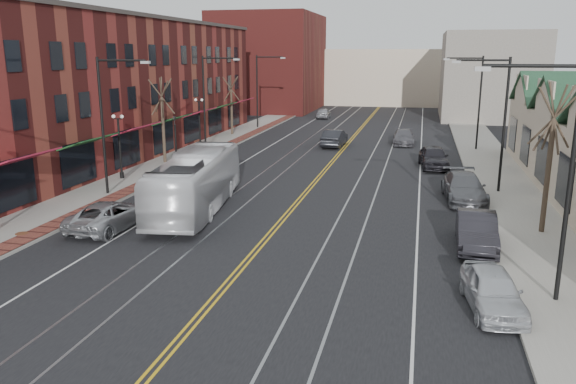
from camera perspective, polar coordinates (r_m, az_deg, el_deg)
The scene contains 29 objects.
ground at distance 17.14m, azimuth -11.88°, elevation -15.51°, with size 160.00×160.00×0.00m, color black.
sidewalk_left at distance 39.15m, azimuth -15.48°, elevation 1.21°, with size 4.00×120.00×0.15m, color gray.
sidewalk_right at distance 34.82m, azimuth 21.76°, elevation -0.83°, with size 4.00×120.00×0.15m, color gray.
building_left at distance 47.96m, azimuth -19.32°, elevation 9.75°, with size 10.00×50.00×11.00m, color maroon.
backdrop_left at distance 86.44m, azimuth -1.88°, elevation 13.01°, with size 14.00×18.00×14.00m, color maroon.
backdrop_mid at distance 98.71m, azimuth 9.68°, elevation 11.48°, with size 22.00×14.00×9.00m, color beige.
backdrop_right at distance 78.90m, azimuth 19.80°, elevation 11.04°, with size 12.00×16.00×11.00m, color slate.
streetlight_l_1 at distance 34.49m, azimuth -17.79°, elevation 7.74°, with size 3.33×0.25×8.00m.
streetlight_l_2 at distance 48.85m, azimuth -8.05°, elevation 9.88°, with size 3.33×0.25×8.00m.
streetlight_l_3 at distance 64.00m, azimuth -2.77°, elevation 10.92°, with size 3.33×0.25×8.00m.
streetlight_r_0 at distance 20.16m, azimuth 25.72°, elevation 3.08°, with size 3.33×0.25×8.00m.
streetlight_r_1 at distance 35.83m, azimuth 20.51°, elevation 7.73°, with size 3.33×0.25×8.00m.
streetlight_r_2 at distance 51.69m, azimuth 18.46°, elevation 9.53°, with size 3.33×0.25×8.00m.
lamppost_l_2 at distance 39.15m, azimuth -16.71°, elevation 4.30°, with size 0.84×0.28×4.27m.
lamppost_l_3 at distance 51.62m, azimuth -8.96°, elevation 6.91°, with size 0.84×0.28×4.27m.
tree_left_near at distance 44.09m, azimuth -12.60°, elevation 7.29°, with size 1.78×1.37×6.48m.
tree_left_far at distance 58.85m, azimuth -5.77°, elevation 8.90°, with size 1.66×1.28×6.02m.
tree_right_mid at distance 28.39m, azimuth 25.06°, elevation 3.30°, with size 1.90×1.46×6.93m.
manhole_far at distance 29.06m, azimuth -25.41°, elevation -3.83°, with size 0.60×0.60×0.02m, color #592D19.
traffic_signal at distance 41.64m, azimuth -11.35°, elevation 5.36°, with size 0.18×0.15×3.80m.
transit_bus at distance 30.74m, azimuth -9.32°, elevation 1.02°, with size 2.65×11.34×3.16m, color white.
parked_suv at distance 28.65m, azimuth -17.67°, elevation -2.24°, with size 2.29×4.96×1.38m, color #A2A5A9.
parked_car_a at distance 20.08m, azimuth 20.08°, elevation -9.35°, with size 1.64×4.07×1.39m, color silver.
parked_car_b at distance 26.00m, azimuth 18.59°, elevation -3.76°, with size 1.64×4.69×1.55m, color black.
parked_car_c at distance 34.02m, azimuth 17.45°, elevation 0.43°, with size 2.20×5.42×1.57m, color #595A5F.
parked_car_d at distance 43.30m, azimuth 14.58°, elevation 3.46°, with size 1.94×4.82×1.64m, color #242328.
distant_car_left at distance 51.91m, azimuth 4.75°, elevation 5.49°, with size 1.66×4.75×1.56m, color black.
distant_car_right at distance 54.04m, azimuth 11.66°, elevation 5.48°, with size 1.94×4.77×1.39m, color #57565D.
distant_car_far at distance 74.82m, azimuth 3.64°, elevation 8.02°, with size 1.66×4.13×1.41m, color #9C9DA3.
Camera 1 is at (6.68, -13.40, 8.33)m, focal length 35.00 mm.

